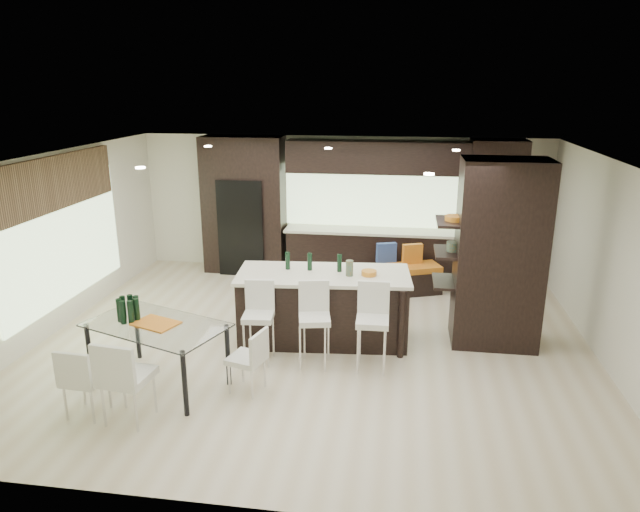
% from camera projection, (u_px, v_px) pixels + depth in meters
% --- Properties ---
extents(ground, '(8.00, 8.00, 0.00)m').
position_uv_depth(ground, '(314.00, 342.00, 8.45)').
color(ground, beige).
rests_on(ground, ground).
extents(back_wall, '(8.00, 0.02, 2.70)m').
position_uv_depth(back_wall, '(341.00, 205.00, 11.37)').
color(back_wall, white).
rests_on(back_wall, ground).
extents(left_wall, '(0.02, 7.00, 2.70)m').
position_uv_depth(left_wall, '(53.00, 244.00, 8.62)').
color(left_wall, white).
rests_on(left_wall, ground).
extents(right_wall, '(0.02, 7.00, 2.70)m').
position_uv_depth(right_wall, '(613.00, 268.00, 7.50)').
color(right_wall, white).
rests_on(right_wall, ground).
extents(ceiling, '(8.00, 7.00, 0.02)m').
position_uv_depth(ceiling, '(313.00, 159.00, 7.67)').
color(ceiling, white).
rests_on(ceiling, ground).
extents(window_left, '(0.04, 3.20, 1.90)m').
position_uv_depth(window_left, '(63.00, 240.00, 8.80)').
color(window_left, '#B2D199').
rests_on(window_left, left_wall).
extents(window_back, '(3.40, 0.04, 1.20)m').
position_uv_depth(window_back, '(371.00, 196.00, 11.19)').
color(window_back, '#B2D199').
rests_on(window_back, back_wall).
extents(stone_accent, '(0.08, 3.00, 0.80)m').
position_uv_depth(stone_accent, '(57.00, 182.00, 8.54)').
color(stone_accent, brown).
rests_on(stone_accent, left_wall).
extents(ceiling_spots, '(4.00, 3.00, 0.02)m').
position_uv_depth(ceiling_spots, '(316.00, 158.00, 7.91)').
color(ceiling_spots, white).
rests_on(ceiling_spots, ceiling).
extents(back_cabinetry, '(6.80, 0.68, 2.70)m').
position_uv_depth(back_cabinetry, '(365.00, 209.00, 10.99)').
color(back_cabinetry, black).
rests_on(back_cabinetry, ground).
extents(refrigerator, '(0.90, 0.68, 1.90)m').
position_uv_depth(refrigerator, '(245.00, 225.00, 11.40)').
color(refrigerator, black).
rests_on(refrigerator, ground).
extents(partition_column, '(1.20, 0.80, 2.70)m').
position_uv_depth(partition_column, '(499.00, 254.00, 8.08)').
color(partition_column, black).
rests_on(partition_column, ground).
extents(kitchen_island, '(2.59, 1.29, 1.04)m').
position_uv_depth(kitchen_island, '(323.00, 306.00, 8.40)').
color(kitchen_island, black).
rests_on(kitchen_island, ground).
extents(stool_left, '(0.44, 0.44, 0.91)m').
position_uv_depth(stool_left, '(259.00, 331.00, 7.74)').
color(stool_left, silver).
rests_on(stool_left, ground).
extents(stool_mid, '(0.48, 0.48, 0.93)m').
position_uv_depth(stool_mid, '(315.00, 334.00, 7.62)').
color(stool_mid, silver).
rests_on(stool_mid, ground).
extents(stool_right, '(0.43, 0.43, 0.96)m').
position_uv_depth(stool_right, '(372.00, 336.00, 7.51)').
color(stool_right, silver).
rests_on(stool_right, ground).
extents(bench, '(1.46, 0.98, 0.52)m').
position_uv_depth(bench, '(403.00, 280.00, 10.33)').
color(bench, black).
rests_on(bench, ground).
extents(floor_vase, '(0.60, 0.60, 1.27)m').
position_uv_depth(floor_vase, '(349.00, 302.00, 8.26)').
color(floor_vase, '#46543C').
rests_on(floor_vase, ground).
extents(dining_table, '(1.94, 1.49, 0.82)m').
position_uv_depth(dining_table, '(159.00, 354.00, 7.16)').
color(dining_table, white).
rests_on(dining_table, ground).
extents(chair_near, '(0.56, 0.56, 0.94)m').
position_uv_depth(chair_near, '(128.00, 382.00, 6.37)').
color(chair_near, silver).
rests_on(chair_near, ground).
extents(chair_far, '(0.46, 0.46, 0.80)m').
position_uv_depth(chair_far, '(86.00, 383.00, 6.50)').
color(chair_far, silver).
rests_on(chair_far, ground).
extents(chair_end, '(0.50, 0.50, 0.75)m').
position_uv_depth(chair_end, '(247.00, 363.00, 7.01)').
color(chair_end, silver).
rests_on(chair_end, ground).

